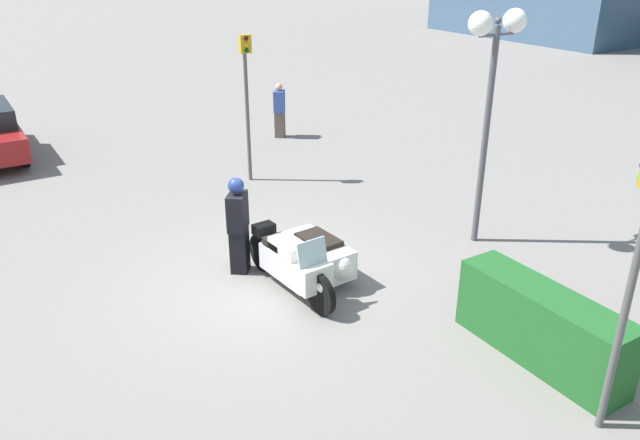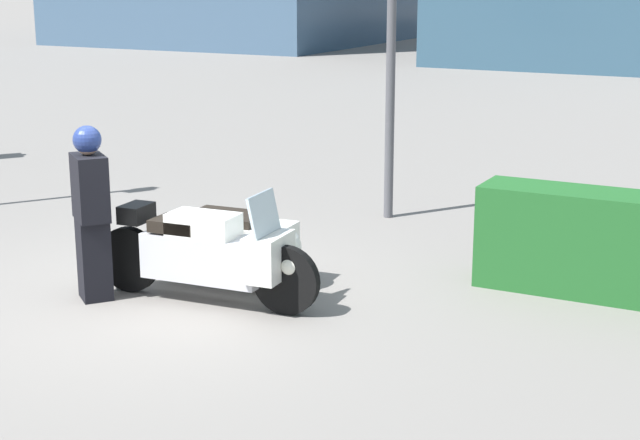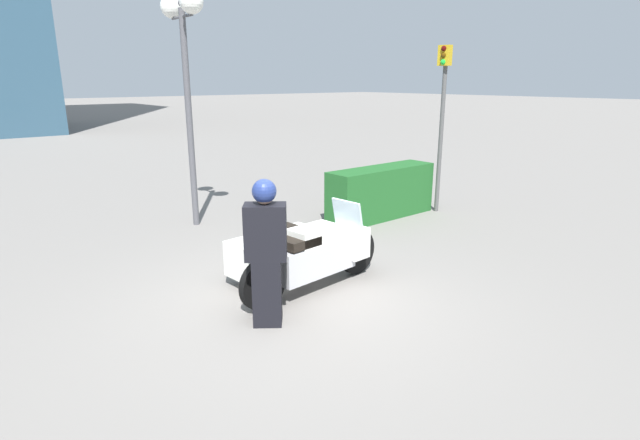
% 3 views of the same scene
% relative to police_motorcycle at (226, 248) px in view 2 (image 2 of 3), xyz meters
% --- Properties ---
extents(ground_plane, '(160.00, 160.00, 0.00)m').
position_rel_police_motorcycle_xyz_m(ground_plane, '(-0.58, -0.57, -0.47)').
color(ground_plane, slate).
extents(police_motorcycle, '(2.44, 1.27, 1.17)m').
position_rel_police_motorcycle_xyz_m(police_motorcycle, '(0.00, 0.00, 0.00)').
color(police_motorcycle, black).
rests_on(police_motorcycle, ground).
extents(officer_rider, '(0.55, 0.52, 1.75)m').
position_rel_police_motorcycle_xyz_m(officer_rider, '(-1.05, -0.78, 0.45)').
color(officer_rider, black).
rests_on(officer_rider, ground).
extents(hedge_bush_curbside, '(2.55, 0.67, 1.06)m').
position_rel_police_motorcycle_xyz_m(hedge_bush_curbside, '(3.45, 1.66, 0.06)').
color(hedge_bush_curbside, '#1E5623').
rests_on(hedge_bush_curbside, ground).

